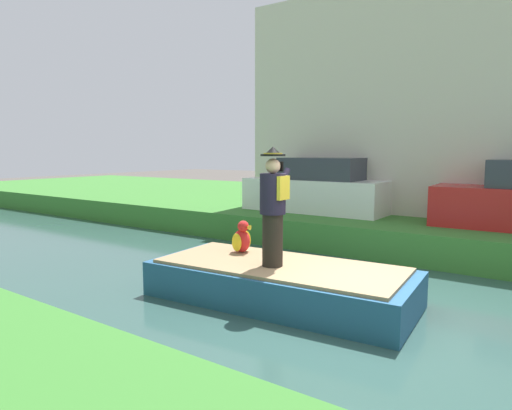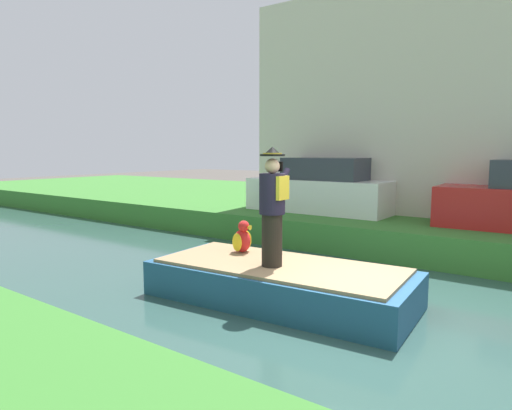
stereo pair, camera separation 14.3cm
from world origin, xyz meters
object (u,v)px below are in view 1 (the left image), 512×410
(person_pirate, at_px, (273,207))
(parked_car_white, at_px, (318,189))
(parrot_plush, at_px, (242,239))
(boat, at_px, (280,282))

(person_pirate, bearing_deg, parked_car_white, 31.71)
(parrot_plush, xyz_separation_m, parked_car_white, (5.07, 1.10, 0.48))
(parrot_plush, height_order, parked_car_white, parked_car_white)
(person_pirate, xyz_separation_m, parrot_plush, (0.47, 0.96, -0.68))
(parked_car_white, bearing_deg, boat, -158.85)
(person_pirate, bearing_deg, parrot_plush, 75.02)
(boat, xyz_separation_m, person_pirate, (-0.18, 0.01, 1.23))
(person_pirate, distance_m, parked_car_white, 5.92)
(parrot_plush, bearing_deg, person_pirate, -116.30)
(person_pirate, height_order, parked_car_white, person_pirate)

